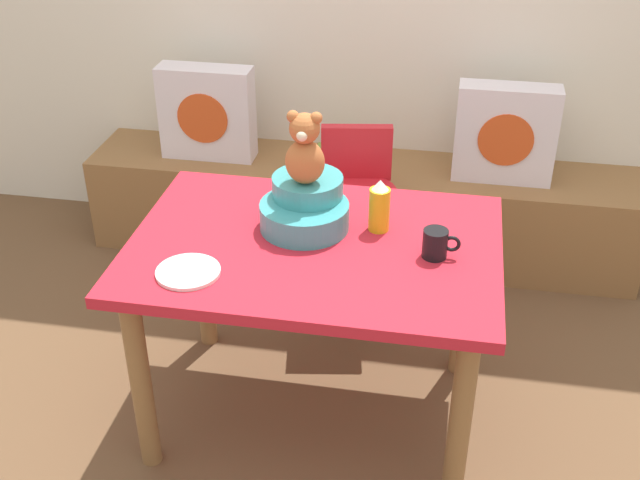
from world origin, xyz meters
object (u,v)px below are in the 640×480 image
dinner_plate_near (188,272)px  pillow_floral_right (505,134)px  teddy_bear (305,150)px  dining_table (315,271)px  ketchup_bottle (379,206)px  pillow_floral_left (207,113)px  infant_seat_teal (305,206)px  coffee_mug (436,244)px  book_stack (337,157)px  highchair (356,198)px

dinner_plate_near → pillow_floral_right: bearing=54.8°
pillow_floral_right → teddy_bear: teddy_bear is taller
dining_table → ketchup_bottle: size_ratio=6.55×
pillow_floral_left → infant_seat_teal: 1.26m
pillow_floral_right → teddy_bear: size_ratio=1.76×
pillow_floral_left → ketchup_bottle: ketchup_bottle is taller
pillow_floral_left → coffee_mug: (1.12, -1.17, 0.11)m
pillow_floral_right → book_stack: size_ratio=2.20×
teddy_bear → dinner_plate_near: bearing=-129.7°
infant_seat_teal → dinner_plate_near: bearing=-129.6°
teddy_bear → dinner_plate_near: size_ratio=1.25×
pillow_floral_left → highchair: (0.77, -0.42, -0.16)m
teddy_bear → ketchup_bottle: teddy_bear is taller
pillow_floral_right → ketchup_bottle: ketchup_bottle is taller
highchair → teddy_bear: (-0.09, -0.63, 0.50)m
coffee_mug → dinner_plate_near: bearing=-162.5°
dining_table → dinner_plate_near: dinner_plate_near is taller
pillow_floral_right → dining_table: (-0.64, -1.16, -0.05)m
pillow_floral_right → dinner_plate_near: bearing=-125.2°
infant_seat_teal → book_stack: bearing=93.4°
teddy_bear → ketchup_bottle: size_ratio=1.35×
book_stack → infant_seat_teal: 1.12m
ketchup_bottle → coffee_mug: ketchup_bottle is taller
ketchup_bottle → dinner_plate_near: bearing=-145.6°
pillow_floral_left → dinner_plate_near: 1.46m
ketchup_bottle → highchair: bearing=104.2°
ketchup_bottle → coffee_mug: (0.20, -0.14, -0.04)m
pillow_floral_left → infant_seat_teal: same height
highchair → dinner_plate_near: bearing=-111.4°
book_stack → teddy_bear: (0.06, -1.07, 0.52)m
book_stack → ketchup_bottle: (0.31, -1.06, 0.33)m
highchair → ketchup_bottle: bearing=-75.8°
highchair → ketchup_bottle: 0.71m
highchair → pillow_floral_right: bearing=34.6°
teddy_bear → dinner_plate_near: (-0.30, -0.36, -0.27)m
infant_seat_teal → coffee_mug: bearing=-15.7°
ketchup_bottle → teddy_bear: bearing=-176.7°
book_stack → ketchup_bottle: bearing=-73.6°
infant_seat_teal → pillow_floral_left: bearing=122.9°
highchair → dinner_plate_near: 1.09m
infant_seat_teal → coffee_mug: infant_seat_teal is taller
pillow_floral_right → highchair: bearing=-145.4°
highchair → dinner_plate_near: highchair is taller
dining_table → highchair: (0.04, 0.74, -0.11)m
dinner_plate_near → dining_table: bearing=35.6°
highchair → infant_seat_teal: bearing=-98.2°
dinner_plate_near → coffee_mug: bearing=17.5°
pillow_floral_right → infant_seat_teal: size_ratio=1.33×
teddy_bear → ketchup_bottle: bearing=3.3°
dining_table → dinner_plate_near: 0.44m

